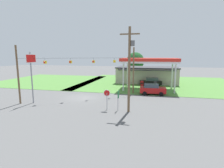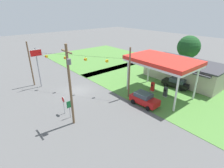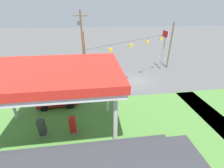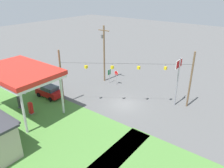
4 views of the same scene
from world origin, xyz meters
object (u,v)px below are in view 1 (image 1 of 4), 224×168
object	(u,v)px
car_at_pumps_front	(152,89)
fuel_pump_far	(155,86)
tree_behind_station	(135,61)
stop_sign_roadside	(107,95)
car_at_pumps_rear	(151,82)
stop_sign_overhead	(31,68)
utility_pole_main	(130,66)
gas_station_canopy	(149,61)
fuel_pump_near	(142,85)
gas_station_store	(147,75)
route_sign	(118,96)

from	to	relation	value
car_at_pumps_front	fuel_pump_far	bearing A→B (deg)	80.76
tree_behind_station	stop_sign_roadside	bearing A→B (deg)	-90.17
car_at_pumps_rear	stop_sign_roadside	size ratio (longest dim) A/B	1.91
stop_sign_overhead	utility_pole_main	distance (m)	13.51
gas_station_canopy	tree_behind_station	bearing A→B (deg)	105.02
fuel_pump_far	utility_pole_main	distance (m)	15.55
gas_station_canopy	car_at_pumps_front	bearing A→B (deg)	-80.29
gas_station_canopy	fuel_pump_near	world-z (taller)	gas_station_canopy
gas_station_canopy	stop_sign_roadside	world-z (taller)	gas_station_canopy
gas_station_canopy	fuel_pump_far	size ratio (longest dim) A/B	6.41
fuel_pump_near	stop_sign_overhead	distance (m)	20.04
fuel_pump_far	car_at_pumps_rear	world-z (taller)	car_at_pumps_rear
car_at_pumps_rear	utility_pole_main	distance (m)	19.72
gas_station_store	route_sign	xyz separation A→B (m)	(-2.41, -22.95, -0.21)
car_at_pumps_front	route_sign	distance (m)	10.53
fuel_pump_far	stop_sign_overhead	distance (m)	21.87
gas_station_store	car_at_pumps_rear	bearing A→B (deg)	-75.32
fuel_pump_near	tree_behind_station	world-z (taller)	tree_behind_station
stop_sign_overhead	utility_pole_main	xyz separation A→B (m)	(13.48, -0.80, 0.50)
fuel_pump_far	route_sign	distance (m)	14.98
car_at_pumps_rear	fuel_pump_near	bearing A→B (deg)	65.25
gas_station_store	stop_sign_roadside	bearing A→B (deg)	-99.25
car_at_pumps_front	tree_behind_station	distance (m)	21.82
car_at_pumps_rear	stop_sign_overhead	distance (m)	24.38
fuel_pump_far	stop_sign_roadside	xyz separation A→B (m)	(-5.72, -14.46, 1.04)
gas_station_store	utility_pole_main	world-z (taller)	utility_pole_main
car_at_pumps_rear	utility_pole_main	bearing A→B (deg)	78.62
stop_sign_overhead	tree_behind_station	size ratio (longest dim) A/B	0.94
gas_station_store	fuel_pump_far	size ratio (longest dim) A/B	8.81
car_at_pumps_front	stop_sign_overhead	size ratio (longest dim) A/B	0.62
fuel_pump_far	stop_sign_roadside	distance (m)	15.58
fuel_pump_far	tree_behind_station	xyz separation A→B (m)	(-5.63, 16.30, 4.13)
car_at_pumps_front	utility_pole_main	xyz separation A→B (m)	(-2.55, -10.00, 4.45)
gas_station_canopy	fuel_pump_near	size ratio (longest dim) A/B	6.41
car_at_pumps_front	stop_sign_overhead	xyz separation A→B (m)	(-16.02, -9.20, 3.96)
stop_sign_roadside	utility_pole_main	size ratio (longest dim) A/B	0.26
stop_sign_roadside	tree_behind_station	xyz separation A→B (m)	(0.09, 30.76, 3.08)
stop_sign_overhead	utility_pole_main	world-z (taller)	utility_pole_main
gas_station_canopy	tree_behind_station	distance (m)	16.89
car_at_pumps_rear	tree_behind_station	size ratio (longest dim) A/B	0.64
fuel_pump_far	car_at_pumps_rear	bearing A→B (deg)	101.01
gas_station_store	stop_sign_overhead	distance (m)	26.86
car_at_pumps_front	tree_behind_station	world-z (taller)	tree_behind_station
gas_station_store	route_sign	size ratio (longest dim) A/B	5.97
fuel_pump_near	route_sign	world-z (taller)	route_sign
stop_sign_overhead	utility_pole_main	size ratio (longest dim) A/B	0.72
fuel_pump_near	car_at_pumps_rear	world-z (taller)	car_at_pumps_rear
car_at_pumps_front	stop_sign_roadside	world-z (taller)	stop_sign_roadside
stop_sign_roadside	fuel_pump_near	bearing A→B (deg)	-102.49
fuel_pump_near	stop_sign_overhead	bearing A→B (deg)	-135.52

